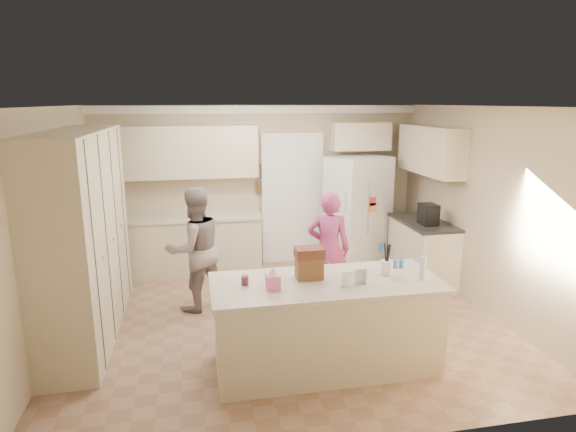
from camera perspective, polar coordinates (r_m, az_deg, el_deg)
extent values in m
cube|color=#90715A|center=(6.13, -0.29, -12.34)|extent=(5.20, 4.60, 0.02)
cube|color=white|center=(5.52, -0.33, 12.97)|extent=(5.20, 4.60, 0.02)
cube|color=#C1AE8D|center=(7.92, -3.46, 3.56)|extent=(5.20, 0.02, 2.60)
cube|color=#C1AE8D|center=(3.55, 6.81, -9.13)|extent=(5.20, 0.02, 2.60)
cube|color=#C1AE8D|center=(5.80, -26.53, -1.51)|extent=(0.02, 4.60, 2.60)
cube|color=#C1AE8D|center=(6.67, 22.29, 0.70)|extent=(0.02, 4.60, 2.60)
cube|color=white|center=(7.75, -3.54, 12.49)|extent=(5.20, 0.08, 0.12)
cube|color=beige|center=(5.95, -23.04, -2.07)|extent=(0.60, 2.60, 2.35)
cube|color=beige|center=(7.74, -11.53, -3.46)|extent=(2.20, 0.60, 0.88)
cube|color=beige|center=(7.62, -11.69, -0.17)|extent=(2.24, 0.63, 0.04)
cube|color=beige|center=(7.58, -12.05, 7.43)|extent=(2.20, 0.35, 0.80)
cube|color=black|center=(8.02, 0.49, 1.90)|extent=(0.90, 0.06, 2.10)
cube|color=white|center=(7.99, 0.54, 1.85)|extent=(1.02, 0.03, 2.22)
cube|color=brown|center=(7.84, -3.30, 5.32)|extent=(0.15, 0.02, 0.20)
cube|color=brown|center=(7.88, -3.27, 3.37)|extent=(0.15, 0.02, 0.20)
cube|color=white|center=(7.90, 8.22, 0.46)|extent=(1.10, 1.00, 1.80)
cube|color=gray|center=(7.57, 9.10, -0.13)|extent=(0.02, 0.02, 1.78)
cube|color=black|center=(7.44, 7.61, 1.65)|extent=(0.22, 0.03, 0.35)
cylinder|color=silver|center=(7.51, 8.83, 0.94)|extent=(0.02, 0.02, 0.85)
cylinder|color=silver|center=(7.54, 9.54, 0.97)|extent=(0.02, 0.02, 0.85)
cube|color=beige|center=(8.03, 8.55, 9.33)|extent=(0.95, 0.35, 0.45)
cube|color=beige|center=(7.57, 15.63, -4.10)|extent=(0.60, 1.20, 0.88)
cube|color=#2D2B28|center=(7.44, 15.78, -0.72)|extent=(0.63, 1.24, 0.04)
cube|color=beige|center=(7.50, 16.54, 7.50)|extent=(0.35, 1.50, 0.70)
cube|color=black|center=(7.21, 16.29, 0.19)|extent=(0.22, 0.28, 0.30)
cube|color=beige|center=(5.01, 4.44, -12.85)|extent=(2.20, 0.90, 0.88)
cube|color=beige|center=(4.82, 4.54, -7.95)|extent=(2.28, 0.96, 0.05)
cylinder|color=white|center=(5.04, 11.58, -6.03)|extent=(0.13, 0.13, 0.15)
cube|color=pink|center=(4.59, -1.79, -7.79)|extent=(0.13, 0.13, 0.14)
cone|color=white|center=(4.55, -1.80, -6.50)|extent=(0.08, 0.08, 0.08)
cube|color=brown|center=(4.83, 2.53, -6.17)|extent=(0.26, 0.18, 0.22)
cube|color=#592D1E|center=(4.78, 2.55, -4.37)|extent=(0.28, 0.20, 0.10)
cylinder|color=#59263F|center=(4.70, -5.13, -7.61)|extent=(0.07, 0.07, 0.09)
cube|color=white|center=(4.65, 7.03, -7.46)|extent=(0.12, 0.06, 0.16)
cube|color=silver|center=(4.74, 8.58, -7.10)|extent=(0.12, 0.05, 0.16)
cylinder|color=silver|center=(4.98, 15.70, -5.97)|extent=(0.07, 0.07, 0.24)
cylinder|color=#3768A3|center=(5.26, 12.58, -5.58)|extent=(0.05, 0.05, 0.09)
cylinder|color=#3768A3|center=(5.29, 13.28, -5.52)|extent=(0.05, 0.05, 0.09)
imported|color=gray|center=(6.29, -10.95, -3.89)|extent=(0.97, 0.88, 1.62)
imported|color=#C0458D|center=(6.34, 4.83, -3.92)|extent=(0.65, 0.53, 1.54)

